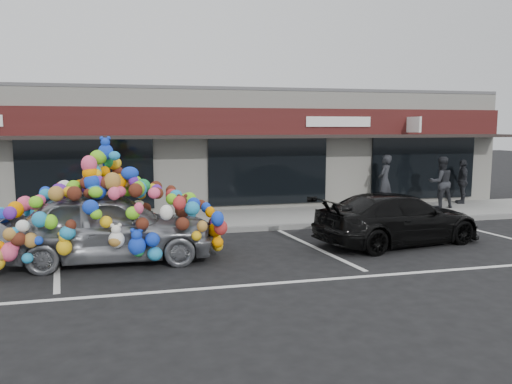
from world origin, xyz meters
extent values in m
plane|color=black|center=(0.00, 0.00, 0.00)|extent=(90.00, 90.00, 0.00)
cube|color=silver|center=(0.00, 8.50, 2.10)|extent=(24.00, 6.00, 4.20)
cube|color=#59595B|center=(0.00, 8.50, 4.25)|extent=(24.00, 6.00, 0.12)
cube|color=#3E1210|center=(0.00, 5.42, 3.15)|extent=(24.00, 0.18, 0.90)
cube|color=black|center=(0.00, 4.90, 2.65)|extent=(24.00, 1.20, 0.10)
cube|color=white|center=(8.20, 4.95, 3.05)|extent=(0.08, 0.95, 0.55)
cube|color=white|center=(5.50, 5.30, 3.15)|extent=(2.40, 0.04, 0.35)
cube|color=black|center=(-3.00, 5.47, 1.45)|extent=(4.20, 0.12, 2.30)
cube|color=black|center=(3.00, 5.47, 1.45)|extent=(4.20, 0.12, 2.30)
cube|color=black|center=(9.00, 5.47, 1.45)|extent=(4.20, 0.12, 2.30)
cube|color=gray|center=(0.00, 4.00, 0.07)|extent=(26.00, 3.00, 0.15)
cube|color=slate|center=(0.00, 2.50, 0.07)|extent=(26.00, 0.18, 0.16)
cube|color=silver|center=(-3.20, 0.20, 0.00)|extent=(0.73, 4.37, 0.01)
cube|color=silver|center=(2.80, 0.20, 0.00)|extent=(0.73, 4.37, 0.01)
cube|color=silver|center=(8.20, 0.20, 0.00)|extent=(0.73, 4.37, 0.01)
cube|color=silver|center=(2.00, -2.30, 0.00)|extent=(14.00, 0.12, 0.01)
imported|color=gray|center=(-2.07, 0.10, 0.78)|extent=(1.94, 4.63, 1.57)
ellipsoid|color=#CE431D|center=(-2.07, 0.10, 2.15)|extent=(1.43, 1.96, 1.17)
sphere|color=yellow|center=(-0.47, -0.05, 1.12)|extent=(0.34, 0.34, 0.34)
sphere|color=blue|center=(-1.47, -0.91, 0.55)|extent=(0.36, 0.36, 0.36)
sphere|color=green|center=(-2.87, 1.09, 0.60)|extent=(0.30, 0.30, 0.30)
sphere|color=#EC568C|center=(-2.07, 0.10, 2.69)|extent=(0.32, 0.32, 0.32)
sphere|color=#FFB400|center=(-3.45, 0.20, 1.13)|extent=(0.30, 0.30, 0.30)
imported|color=black|center=(4.99, 0.14, 0.65)|extent=(2.62, 4.74, 1.30)
imported|color=black|center=(7.08, 4.80, 1.08)|extent=(0.79, 0.79, 1.85)
imported|color=black|center=(8.91, 4.19, 1.05)|extent=(0.93, 0.76, 1.79)
imported|color=black|center=(10.28, 4.88, 0.97)|extent=(1.04, 0.75, 1.63)
camera|label=1|loc=(-1.44, -11.15, 2.95)|focal=35.00mm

